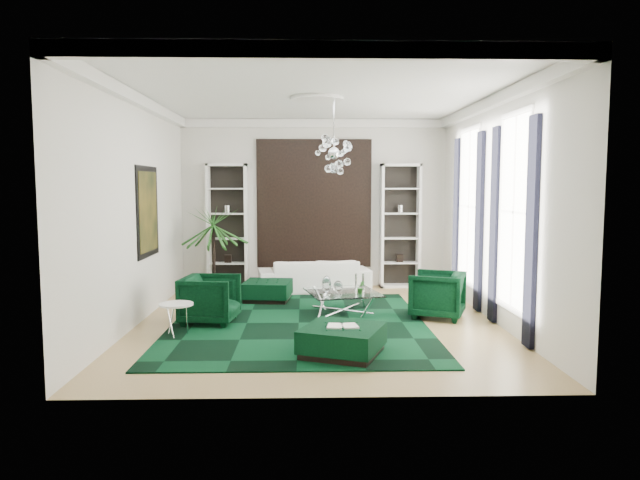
{
  "coord_description": "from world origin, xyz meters",
  "views": [
    {
      "loc": [
        -0.2,
        -9.52,
        2.3
      ],
      "look_at": [
        0.06,
        0.5,
        1.35
      ],
      "focal_mm": 32.0,
      "sensor_mm": 36.0,
      "label": 1
    }
  ],
  "objects_px": {
    "coffee_table": "(343,303)",
    "palm": "(213,238)",
    "armchair_left": "(210,299)",
    "ottoman_front": "(342,341)",
    "sofa": "(314,275)",
    "ottoman_side": "(268,291)",
    "side_table": "(176,320)",
    "armchair_right": "(437,295)"
  },
  "relations": [
    {
      "from": "ottoman_side",
      "to": "ottoman_front",
      "type": "distance_m",
      "value": 3.94
    },
    {
      "from": "armchair_right",
      "to": "ottoman_front",
      "type": "bearing_deg",
      "value": -17.09
    },
    {
      "from": "coffee_table",
      "to": "ottoman_side",
      "type": "bearing_deg",
      "value": 139.16
    },
    {
      "from": "coffee_table",
      "to": "ottoman_front",
      "type": "xyz_separation_m",
      "value": [
        -0.17,
        -2.5,
        -0.01
      ]
    },
    {
      "from": "armchair_right",
      "to": "coffee_table",
      "type": "xyz_separation_m",
      "value": [
        -1.64,
        0.3,
        -0.2
      ]
    },
    {
      "from": "ottoman_side",
      "to": "side_table",
      "type": "bearing_deg",
      "value": -114.48
    },
    {
      "from": "armchair_left",
      "to": "ottoman_side",
      "type": "height_order",
      "value": "armchair_left"
    },
    {
      "from": "ottoman_side",
      "to": "ottoman_front",
      "type": "xyz_separation_m",
      "value": [
        1.26,
        -3.73,
        0.0
      ]
    },
    {
      "from": "armchair_left",
      "to": "side_table",
      "type": "relative_size",
      "value": 1.72
    },
    {
      "from": "sofa",
      "to": "palm",
      "type": "bearing_deg",
      "value": -2.68
    },
    {
      "from": "armchair_right",
      "to": "coffee_table",
      "type": "height_order",
      "value": "armchair_right"
    },
    {
      "from": "ottoman_side",
      "to": "sofa",
      "type": "bearing_deg",
      "value": 47.62
    },
    {
      "from": "ottoman_side",
      "to": "armchair_left",
      "type": "bearing_deg",
      "value": -114.32
    },
    {
      "from": "armchair_right",
      "to": "palm",
      "type": "relative_size",
      "value": 0.37
    },
    {
      "from": "armchair_left",
      "to": "coffee_table",
      "type": "xyz_separation_m",
      "value": [
        2.26,
        0.62,
        -0.2
      ]
    },
    {
      "from": "side_table",
      "to": "ottoman_front",
      "type": "bearing_deg",
      "value": -23.07
    },
    {
      "from": "coffee_table",
      "to": "sofa",
      "type": "bearing_deg",
      "value": 101.85
    },
    {
      "from": "coffee_table",
      "to": "ottoman_front",
      "type": "bearing_deg",
      "value": -93.87
    },
    {
      "from": "palm",
      "to": "armchair_left",
      "type": "bearing_deg",
      "value": -82.32
    },
    {
      "from": "sofa",
      "to": "armchair_right",
      "type": "relative_size",
      "value": 2.68
    },
    {
      "from": "ottoman_front",
      "to": "palm",
      "type": "xyz_separation_m",
      "value": [
        -2.46,
        4.57,
        1.0
      ]
    },
    {
      "from": "ottoman_front",
      "to": "side_table",
      "type": "relative_size",
      "value": 1.92
    },
    {
      "from": "side_table",
      "to": "palm",
      "type": "relative_size",
      "value": 0.22
    },
    {
      "from": "armchair_right",
      "to": "side_table",
      "type": "height_order",
      "value": "armchair_right"
    },
    {
      "from": "armchair_right",
      "to": "ottoman_side",
      "type": "height_order",
      "value": "armchair_right"
    },
    {
      "from": "ottoman_side",
      "to": "side_table",
      "type": "xyz_separation_m",
      "value": [
        -1.22,
        -2.68,
        0.05
      ]
    },
    {
      "from": "sofa",
      "to": "ottoman_front",
      "type": "distance_m",
      "value": 4.79
    },
    {
      "from": "armchair_left",
      "to": "coffee_table",
      "type": "height_order",
      "value": "armchair_left"
    },
    {
      "from": "ottoman_side",
      "to": "side_table",
      "type": "height_order",
      "value": "side_table"
    },
    {
      "from": "armchair_left",
      "to": "armchair_right",
      "type": "height_order",
      "value": "same"
    },
    {
      "from": "armchair_left",
      "to": "sofa",
      "type": "bearing_deg",
      "value": -24.32
    },
    {
      "from": "sofa",
      "to": "coffee_table",
      "type": "xyz_separation_m",
      "value": [
        0.48,
        -2.27,
        -0.14
      ]
    },
    {
      "from": "armchair_right",
      "to": "coffee_table",
      "type": "relative_size",
      "value": 0.75
    },
    {
      "from": "coffee_table",
      "to": "ottoman_side",
      "type": "relative_size",
      "value": 1.33
    },
    {
      "from": "armchair_left",
      "to": "palm",
      "type": "bearing_deg",
      "value": 15.07
    },
    {
      "from": "armchair_right",
      "to": "ottoman_front",
      "type": "xyz_separation_m",
      "value": [
        -1.8,
        -2.2,
        -0.21
      ]
    },
    {
      "from": "coffee_table",
      "to": "palm",
      "type": "relative_size",
      "value": 0.5
    },
    {
      "from": "ottoman_front",
      "to": "palm",
      "type": "height_order",
      "value": "palm"
    },
    {
      "from": "armchair_left",
      "to": "palm",
      "type": "xyz_separation_m",
      "value": [
        -0.36,
        2.68,
        0.79
      ]
    },
    {
      "from": "armchair_right",
      "to": "palm",
      "type": "bearing_deg",
      "value": -96.78
    },
    {
      "from": "palm",
      "to": "sofa",
      "type": "bearing_deg",
      "value": 5.54
    },
    {
      "from": "sofa",
      "to": "armchair_right",
      "type": "distance_m",
      "value": 3.33
    }
  ]
}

